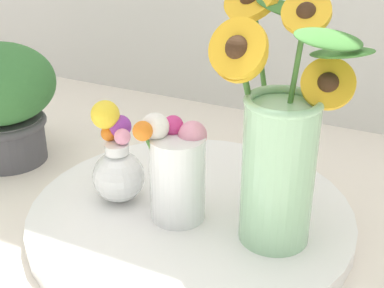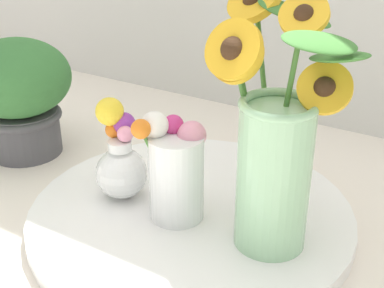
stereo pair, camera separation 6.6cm
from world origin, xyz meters
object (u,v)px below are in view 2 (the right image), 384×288
object	(u,v)px
vase_bulb_right	(120,160)
potted_plant	(18,91)
serving_tray	(192,215)
vase_small_center	(175,169)
mason_jar_sunflowers	(275,147)

from	to	relation	value
vase_bulb_right	potted_plant	size ratio (longest dim) A/B	0.71
serving_tray	vase_bulb_right	bearing A→B (deg)	-169.39
serving_tray	potted_plant	world-z (taller)	potted_plant
vase_small_center	vase_bulb_right	distance (m)	0.11
serving_tray	vase_small_center	distance (m)	0.10
potted_plant	vase_bulb_right	bearing A→B (deg)	-11.90
mason_jar_sunflowers	vase_bulb_right	distance (m)	0.26
vase_small_center	potted_plant	size ratio (longest dim) A/B	0.73
mason_jar_sunflowers	potted_plant	distance (m)	0.54
serving_tray	potted_plant	size ratio (longest dim) A/B	2.21
serving_tray	vase_bulb_right	size ratio (longest dim) A/B	3.12
potted_plant	vase_small_center	bearing A→B (deg)	-9.39
serving_tray	mason_jar_sunflowers	world-z (taller)	mason_jar_sunflowers
serving_tray	vase_bulb_right	distance (m)	0.14
serving_tray	vase_small_center	xyz separation A→B (m)	(-0.01, -0.03, 0.09)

